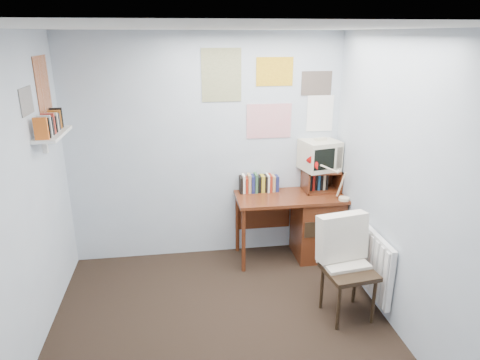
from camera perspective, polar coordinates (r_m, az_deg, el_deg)
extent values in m
plane|color=black|center=(3.76, -1.89, -22.06)|extent=(3.50, 3.50, 0.00)
cube|color=silver|center=(4.74, -4.53, 4.05)|extent=(3.00, 0.02, 2.50)
cube|color=silver|center=(3.29, -29.16, -5.25)|extent=(0.02, 3.50, 2.50)
cube|color=silver|center=(3.56, 22.63, -2.53)|extent=(0.02, 3.50, 2.50)
cube|color=white|center=(2.83, -2.46, 19.64)|extent=(3.00, 3.50, 0.02)
cube|color=#5E2915|center=(4.78, 6.70, -2.29)|extent=(1.20, 0.55, 0.03)
cube|color=#5E2915|center=(5.02, 10.19, -6.11)|extent=(0.50, 0.50, 0.72)
cylinder|color=#5E2915|center=(4.62, 0.48, -8.13)|extent=(0.04, 0.04, 0.72)
cylinder|color=#5E2915|center=(5.03, -0.36, -5.72)|extent=(0.04, 0.04, 0.72)
cube|color=#5E2915|center=(5.08, 3.09, -4.83)|extent=(0.64, 0.02, 0.30)
cube|color=black|center=(4.01, 14.34, -11.75)|extent=(0.52, 0.50, 0.91)
cube|color=red|center=(4.68, 13.88, -0.28)|extent=(0.34, 0.31, 0.41)
cube|color=#5E2915|center=(4.95, 10.79, 0.00)|extent=(0.40, 0.30, 0.25)
cube|color=beige|center=(4.87, 10.56, 3.47)|extent=(0.45, 0.43, 0.36)
cube|color=#5E2915|center=(4.85, 3.46, -0.26)|extent=(0.60, 0.14, 0.22)
cube|color=white|center=(4.32, 17.08, -10.23)|extent=(0.09, 0.80, 0.60)
cube|color=white|center=(4.15, -23.70, 5.63)|extent=(0.20, 0.62, 0.24)
cube|color=white|center=(4.71, 3.97, 11.42)|extent=(1.20, 0.01, 0.90)
cube|color=white|center=(4.12, -25.68, 10.66)|extent=(0.01, 0.70, 0.60)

